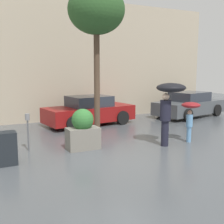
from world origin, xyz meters
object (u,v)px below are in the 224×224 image
object	(u,v)px
parked_car_near	(89,111)
planter_box	(83,130)
parked_car_far	(189,105)
person_child	(190,111)
street_tree	(96,12)
person_adult	(169,98)
newspaper_box	(7,148)
parking_meter	(28,124)

from	to	relation	value
parked_car_near	planter_box	bearing A→B (deg)	146.85
planter_box	parked_car_far	xyz separation A→B (m)	(7.42, 3.47, 0.00)
person_child	parked_car_far	size ratio (longest dim) A/B	0.31
planter_box	street_tree	size ratio (longest dim) A/B	0.24
person_adult	newspaper_box	world-z (taller)	person_adult
planter_box	person_child	world-z (taller)	person_child
person_child	street_tree	distance (m)	4.86
person_adult	street_tree	distance (m)	4.04
parked_car_near	person_child	bearing A→B (deg)	-164.24
street_tree	newspaper_box	xyz separation A→B (m)	(-3.40, -1.81, -4.14)
person_adult	newspaper_box	bearing A→B (deg)	-154.15
planter_box	parking_meter	size ratio (longest dim) A/B	1.10
parking_meter	newspaper_box	bearing A→B (deg)	-124.05
person_child	parked_car_far	bearing A→B (deg)	17.03
parked_car_near	parked_car_far	bearing A→B (deg)	-101.43
parking_meter	newspaper_box	size ratio (longest dim) A/B	1.32
parked_car_near	parking_meter	bearing A→B (deg)	124.98
parked_car_far	newspaper_box	xyz separation A→B (m)	(-9.78, -4.02, -0.17)
planter_box	parking_meter	world-z (taller)	planter_box
parked_car_far	parking_meter	xyz separation A→B (m)	(-9.05, -2.93, 0.24)
person_adult	newspaper_box	size ratio (longest dim) A/B	2.35
parking_meter	parked_car_near	bearing A→B (deg)	43.93
person_child	parking_meter	xyz separation A→B (m)	(-5.37, 1.32, -0.24)
person_adult	person_child	distance (m)	1.17
person_adult	planter_box	bearing A→B (deg)	-168.51
newspaper_box	planter_box	bearing A→B (deg)	12.93
planter_box	parked_car_near	bearing A→B (deg)	65.80
parked_car_near	newspaper_box	distance (m)	5.87
planter_box	parked_car_near	xyz separation A→B (m)	(1.67, 3.72, 0.00)
newspaper_box	street_tree	bearing A→B (deg)	28.01
street_tree	parked_car_far	bearing A→B (deg)	19.09
street_tree	parking_meter	xyz separation A→B (m)	(-2.66, -0.72, -3.73)
parked_car_near	newspaper_box	xyz separation A→B (m)	(-4.03, -4.27, -0.17)
planter_box	person_adult	distance (m)	3.01
parked_car_near	street_tree	world-z (taller)	street_tree
parked_car_near	newspaper_box	bearing A→B (deg)	127.66
person_adult	person_child	world-z (taller)	person_adult
newspaper_box	person_adult	bearing A→B (deg)	-4.01
parked_car_near	street_tree	xyz separation A→B (m)	(-0.64, -2.46, 3.96)
parked_car_far	street_tree	bearing A→B (deg)	96.11
parked_car_near	parking_meter	distance (m)	4.59
street_tree	newspaper_box	bearing A→B (deg)	-151.99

